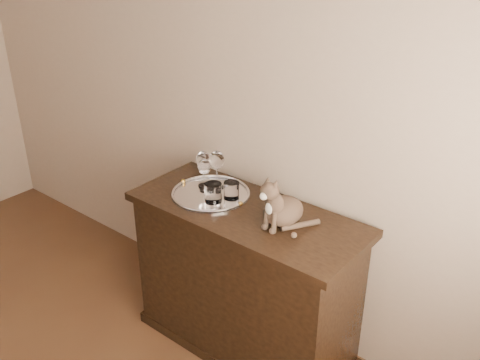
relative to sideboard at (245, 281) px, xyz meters
The scene contains 9 objects.
wall_back 1.15m from the sideboard, 152.68° to the left, with size 4.00×0.10×2.70m, color tan.
sideboard is the anchor object (origin of this frame).
tray 0.49m from the sideboard, behind, with size 0.40×0.40×0.01m, color silver.
wine_glass_a 0.62m from the sideboard, behind, with size 0.07×0.07×0.20m, color silver, non-canonical shape.
wine_glass_b 0.60m from the sideboard, 161.96° to the left, with size 0.08×0.08×0.21m, color white, non-canonical shape.
wine_glass_d 0.59m from the sideboard, behind, with size 0.07×0.07×0.17m, color white, non-canonical shape.
tumbler_a 0.51m from the sideboard, 166.13° to the right, with size 0.09×0.09×0.10m, color silver.
tumbler_c 0.49m from the sideboard, 161.45° to the left, with size 0.08×0.08×0.09m, color silver.
cat 0.59m from the sideboard, ahead, with size 0.26×0.24×0.26m, color #4B392C, non-canonical shape.
Camera 1 is at (1.99, 0.17, 2.14)m, focal length 40.00 mm.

